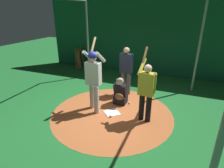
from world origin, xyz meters
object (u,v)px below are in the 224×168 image
Objects in this scene: catcher at (120,94)px; baseball_1 at (106,95)px; batter at (93,76)px; baseball_2 at (130,103)px; visitor at (146,89)px; umpire at (126,69)px; home_plate at (112,113)px; bat_rack at (81,58)px; baseball_0 at (111,116)px.

catcher reaches higher than baseball_1.
batter is 1.61m from baseball_2.
batter reaches higher than baseball_2.
visitor is (0.68, 0.96, 0.59)m from catcher.
umpire is 23.42× the size of baseball_2.
home_plate is 5.68× the size of baseball_1.
bat_rack reaches higher than baseball_0.
batter is 2.38× the size of catcher.
batter reaches higher than visitor.
catcher is 1.32m from visitor.
baseball_1 reaches higher than home_plate.
batter is 2.07× the size of bat_rack.
home_plate is 5.24m from bat_rack.
baseball_2 is at bearing 27.92° from umpire.
visitor is 27.14× the size of baseball_1.
baseball_0 and baseball_2 have the same top height.
visitor is at bearing 90.28° from batter.
visitor is at bearing 54.61° from catcher.
baseball_1 is at bearing -118.00° from catcher.
baseball_1 is at bearing -105.61° from baseball_2.
umpire is 1.23m from baseball_2.
baseball_1 is 1.02m from baseball_2.
baseball_2 is at bearing 74.39° from baseball_1.
bat_rack is at bearing -144.48° from batter.
catcher is (-0.69, 0.60, -0.78)m from batter.
batter is 29.44× the size of baseball_1.
visitor is (1.48, 1.04, -0.03)m from umpire.
batter is at bearing -88.08° from home_plate.
umpire is at bearing -174.34° from catcher.
visitor is 27.14× the size of baseball_2.
bat_rack is at bearing -133.69° from catcher.
baseball_1 is (-1.05, -1.65, -0.90)m from visitor.
home_plate is 0.40× the size of bat_rack.
home_plate is 1.23m from baseball_1.
catcher reaches higher than baseball_2.
baseball_2 is at bearing 164.83° from baseball_0.
home_plate is 0.46× the size of catcher.
batter reaches higher than umpire.
baseball_0 is at bearing 3.65° from umpire.
catcher is 12.35× the size of baseball_0.
batter is at bearing -80.88° from visitor.
home_plate is 0.83m from baseball_2.
batter is at bearing -41.07° from catcher.
baseball_0 is 1.46m from baseball_1.
batter is 1.20m from catcher.
bat_rack is at bearing -130.52° from baseball_2.
visitor is (-0.01, 1.56, -0.19)m from batter.
batter is (0.02, -0.57, 1.12)m from home_plate.
baseball_0 is at bearing -67.76° from visitor.
baseball_1 is 1.00× the size of baseball_2.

